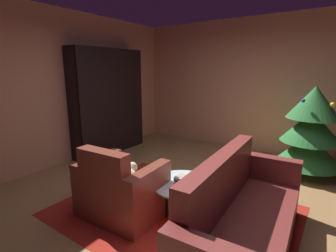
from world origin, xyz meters
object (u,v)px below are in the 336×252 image
object	(u,v)px
armchair_red	(120,191)
book_stack_on_table	(184,180)
coffee_table	(183,185)
decorated_tree	(311,130)
bookshelf_unit	(113,101)
bottle_on_table	(201,178)
couch_red	(242,221)

from	to	relation	value
armchair_red	book_stack_on_table	bearing A→B (deg)	36.54
coffee_table	decorated_tree	world-z (taller)	decorated_tree
bookshelf_unit	armchair_red	world-z (taller)	bookshelf_unit
armchair_red	bottle_on_table	size ratio (longest dim) A/B	4.05
decorated_tree	armchair_red	bearing A→B (deg)	-122.51
bottle_on_table	decorated_tree	size ratio (longest dim) A/B	0.16
coffee_table	couch_red	bearing A→B (deg)	-15.29
bookshelf_unit	coffee_table	world-z (taller)	bookshelf_unit
coffee_table	book_stack_on_table	world-z (taller)	book_stack_on_table
couch_red	armchair_red	bearing A→B (deg)	-170.35
bottle_on_table	bookshelf_unit	bearing A→B (deg)	155.77
bookshelf_unit	coffee_table	distance (m)	2.90
bookshelf_unit	decorated_tree	size ratio (longest dim) A/B	1.44
book_stack_on_table	bottle_on_table	distance (m)	0.21
armchair_red	bookshelf_unit	bearing A→B (deg)	138.06
coffee_table	decorated_tree	xyz separation A→B (m)	(1.09, 2.19, 0.39)
bottle_on_table	couch_red	bearing A→B (deg)	-23.81
armchair_red	coffee_table	world-z (taller)	armchair_red
couch_red	decorated_tree	xyz separation A→B (m)	(0.30, 2.41, 0.45)
book_stack_on_table	couch_red	bearing A→B (deg)	-15.32
couch_red	bottle_on_table	world-z (taller)	couch_red
couch_red	bottle_on_table	bearing A→B (deg)	156.19
book_stack_on_table	decorated_tree	xyz separation A→B (m)	(1.08, 2.20, 0.32)
couch_red	book_stack_on_table	distance (m)	0.82
bookshelf_unit	book_stack_on_table	world-z (taller)	bookshelf_unit
book_stack_on_table	bookshelf_unit	bearing A→B (deg)	153.31
couch_red	decorated_tree	bearing A→B (deg)	83.02
armchair_red	couch_red	xyz separation A→B (m)	(1.39, 0.24, -0.00)
coffee_table	book_stack_on_table	size ratio (longest dim) A/B	3.46
book_stack_on_table	decorated_tree	world-z (taller)	decorated_tree
couch_red	coffee_table	bearing A→B (deg)	164.71
coffee_table	book_stack_on_table	xyz separation A→B (m)	(0.02, -0.00, 0.08)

